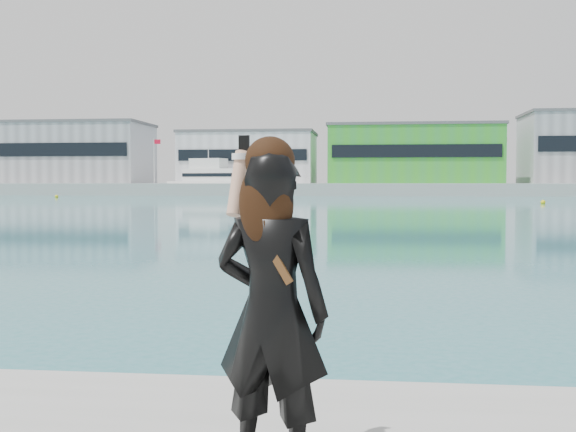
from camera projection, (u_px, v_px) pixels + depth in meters
name	position (u px, v px, depth m)	size (l,w,h in m)	color
far_quay	(368.00, 189.00, 133.26)	(320.00, 40.00, 2.00)	#9E9E99
warehouse_grey_left	(78.00, 153.00, 137.26)	(26.52, 16.36, 11.50)	gray
warehouse_white	(249.00, 158.00, 133.51)	(24.48, 15.35, 9.50)	silver
warehouse_green	(413.00, 154.00, 130.04)	(30.60, 16.36, 10.50)	green
flagpole_left	(155.00, 158.00, 128.43)	(1.28, 0.16, 8.00)	silver
flagpole_right	(500.00, 156.00, 121.53)	(1.28, 0.16, 8.00)	silver
motor_yacht	(216.00, 181.00, 124.24)	(18.37, 9.42, 8.26)	white
buoy_near	(543.00, 204.00, 73.65)	(0.50, 0.50, 0.50)	yellow
buoy_far	(57.00, 198.00, 103.29)	(0.50, 0.50, 0.50)	yellow
woman	(271.00, 302.00, 3.52)	(0.65, 0.50, 1.68)	black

